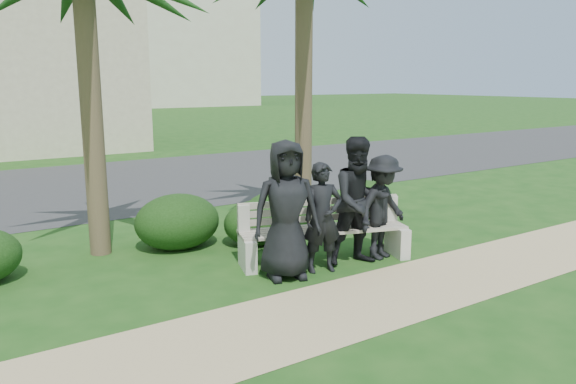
% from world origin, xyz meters
% --- Properties ---
extents(ground, '(160.00, 160.00, 0.00)m').
position_xyz_m(ground, '(0.00, 0.00, 0.00)').
color(ground, '#194513').
rests_on(ground, ground).
extents(footpath, '(30.00, 1.60, 0.01)m').
position_xyz_m(footpath, '(0.00, -1.80, 0.00)').
color(footpath, tan).
rests_on(footpath, ground).
extents(asphalt_street, '(160.00, 8.00, 0.01)m').
position_xyz_m(asphalt_street, '(0.00, 8.00, 0.00)').
color(asphalt_street, '#2D2D30').
rests_on(asphalt_street, ground).
extents(stucco_bldg_right, '(8.40, 8.40, 7.30)m').
position_xyz_m(stucco_bldg_right, '(-1.00, 18.00, 3.66)').
color(stucco_bldg_right, '#BFB48F').
rests_on(stucco_bldg_right, ground).
extents(park_bench, '(2.71, 1.33, 0.89)m').
position_xyz_m(park_bench, '(0.36, -0.24, 0.40)').
color(park_bench, gray).
rests_on(park_bench, ground).
extents(man_a, '(1.07, 0.86, 1.91)m').
position_xyz_m(man_a, '(-0.50, -0.53, 0.95)').
color(man_a, black).
rests_on(man_a, ground).
extents(man_b, '(0.65, 0.51, 1.56)m').
position_xyz_m(man_b, '(0.07, -0.60, 0.78)').
color(man_b, black).
rests_on(man_b, ground).
extents(man_c, '(1.06, 0.91, 1.89)m').
position_xyz_m(man_c, '(0.73, -0.62, 0.94)').
color(man_c, black).
rests_on(man_c, ground).
extents(man_d, '(1.13, 0.80, 1.59)m').
position_xyz_m(man_d, '(1.19, -0.61, 0.79)').
color(man_d, black).
rests_on(man_d, ground).
extents(hedge_b, '(1.39, 1.15, 0.91)m').
position_xyz_m(hedge_b, '(-1.18, 1.64, 0.45)').
color(hedge_b, black).
rests_on(hedge_b, ground).
extents(hedge_c, '(1.15, 0.95, 0.75)m').
position_xyz_m(hedge_c, '(0.01, 1.11, 0.37)').
color(hedge_c, black).
rests_on(hedge_c, ground).
extents(hedge_d, '(1.27, 1.05, 0.83)m').
position_xyz_m(hedge_d, '(0.49, 1.27, 0.41)').
color(hedge_d, black).
rests_on(hedge_d, ground).
extents(hedge_f, '(1.14, 0.94, 0.75)m').
position_xyz_m(hedge_f, '(2.81, 1.57, 0.37)').
color(hedge_f, black).
rests_on(hedge_f, ground).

